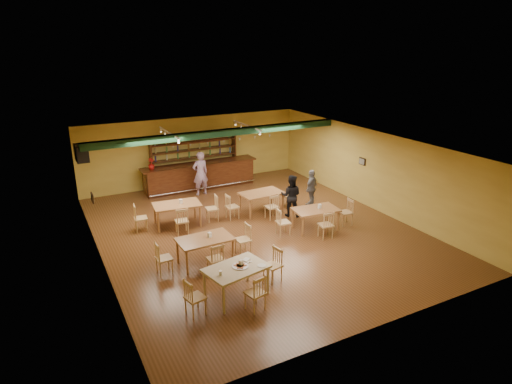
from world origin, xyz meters
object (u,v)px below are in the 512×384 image
bar_counter (200,176)px  dining_table_a (177,215)px  patron_bar (200,173)px  patron_right_a (291,196)px  dining_table_c (205,251)px  dining_table_d (315,219)px  near_table (236,282)px  dining_table_b (261,202)px

bar_counter → dining_table_a: bearing=-121.7°
patron_bar → patron_right_a: size_ratio=1.19×
patron_bar → bar_counter: bearing=-113.1°
patron_bar → dining_table_c: bearing=66.4°
dining_table_a → dining_table_d: (4.07, -2.52, -0.02)m
dining_table_a → near_table: bearing=-84.5°
dining_table_a → dining_table_d: size_ratio=1.06×
dining_table_a → dining_table_b: (3.19, -0.26, -0.01)m
dining_table_d → patron_bar: patron_bar is taller
dining_table_a → patron_bar: 3.32m
bar_counter → dining_table_a: (-2.17, -3.51, -0.16)m
dining_table_b → patron_right_a: (0.80, -0.80, 0.39)m
dining_table_b → bar_counter: bearing=102.4°
bar_counter → patron_bar: size_ratio=2.75×
dining_table_b → dining_table_d: (0.87, -2.26, -0.01)m
dining_table_c → near_table: size_ratio=1.02×
dining_table_c → patron_bar: patron_bar is taller
dining_table_a → dining_table_c: dining_table_a is taller
dining_table_a → patron_right_a: patron_right_a is taller
bar_counter → near_table: size_ratio=3.33×
dining_table_a → patron_bar: (1.88, 2.68, 0.53)m
bar_counter → dining_table_d: bar_counter is taller
dining_table_b → patron_right_a: 1.20m
patron_bar → patron_right_a: bearing=115.3°
dining_table_b → dining_table_c: size_ratio=1.00×
bar_counter → patron_bar: patron_bar is taller
dining_table_a → patron_bar: bearing=61.3°
patron_bar → dining_table_a: bearing=50.8°
dining_table_d → patron_bar: 5.67m
dining_table_d → patron_right_a: patron_right_a is taller
bar_counter → dining_table_c: (-2.30, -6.52, -0.17)m
near_table → patron_bar: patron_bar is taller
dining_table_a → dining_table_c: bearing=-86.1°
near_table → dining_table_a: bearing=77.2°
bar_counter → near_table: (-2.24, -8.54, -0.15)m
dining_table_a → dining_table_d: dining_table_a is taller
bar_counter → dining_table_b: bearing=-74.7°
patron_right_a → dining_table_b: bearing=-7.2°
bar_counter → patron_bar: bearing=-108.9°
dining_table_b → dining_table_d: bearing=-71.7°
dining_table_d → near_table: 4.85m
bar_counter → dining_table_d: size_ratio=3.36×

